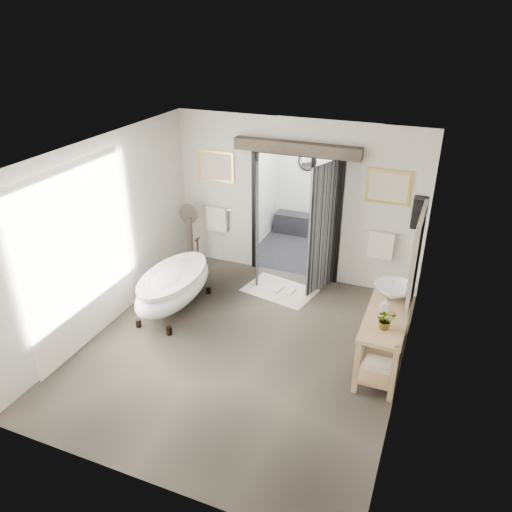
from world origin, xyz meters
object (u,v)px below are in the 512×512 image
(rug, at_px, (280,290))
(basin, at_px, (393,291))
(clawfoot_tub, at_px, (174,286))
(vanity, at_px, (383,333))

(rug, distance_m, basin, 2.40)
(clawfoot_tub, distance_m, vanity, 3.40)
(vanity, xyz_separation_m, rug, (-1.98, 1.35, -0.50))
(clawfoot_tub, distance_m, basin, 3.47)
(basin, bearing_deg, clawfoot_tub, -173.97)
(clawfoot_tub, height_order, basin, basin)
(clawfoot_tub, xyz_separation_m, basin, (3.42, 0.29, 0.49))
(rug, bearing_deg, clawfoot_tub, -139.28)
(clawfoot_tub, bearing_deg, rug, 40.72)
(vanity, distance_m, basin, 0.61)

